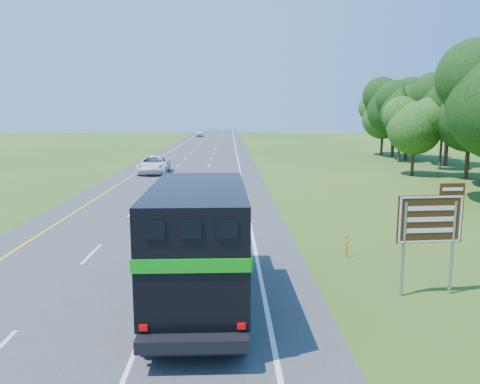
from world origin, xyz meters
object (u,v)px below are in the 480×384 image
at_px(horse_truck, 200,240).
at_px(white_suv, 154,165).
at_px(exit_sign, 431,223).
at_px(far_car, 199,134).

distance_m(horse_truck, white_suv, 35.10).
bearing_deg(exit_sign, white_suv, 109.01).
relative_size(white_suv, far_car, 1.30).
distance_m(far_car, exit_sign, 114.80).
height_order(horse_truck, white_suv, horse_truck).
bearing_deg(white_suv, horse_truck, -81.12).
xyz_separation_m(horse_truck, exit_sign, (7.78, 0.65, 0.35)).
height_order(white_suv, far_car, white_suv).
xyz_separation_m(horse_truck, white_suv, (-6.96, 34.39, -1.23)).
xyz_separation_m(horse_truck, far_car, (-7.26, 114.46, -1.29)).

